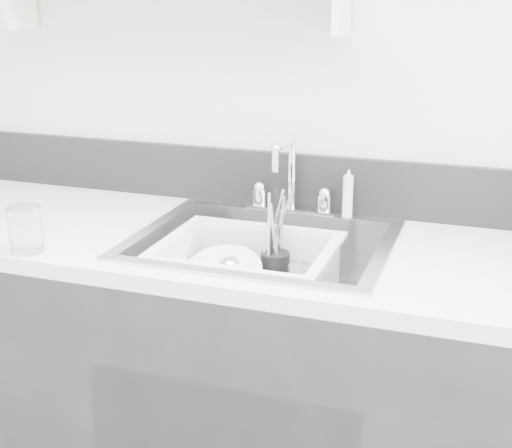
% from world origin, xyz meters
% --- Properties ---
extents(counter_run, '(3.20, 0.62, 0.92)m').
position_xyz_m(counter_run, '(0.00, 1.19, 0.46)').
color(counter_run, black).
rests_on(counter_run, ground).
extents(backsplash, '(3.20, 0.02, 0.16)m').
position_xyz_m(backsplash, '(0.00, 1.49, 1.00)').
color(backsplash, black).
rests_on(backsplash, counter_run).
extents(sink, '(0.64, 0.52, 0.20)m').
position_xyz_m(sink, '(0.00, 1.19, 0.83)').
color(sink, silver).
rests_on(sink, counter_run).
extents(faucet, '(0.26, 0.18, 0.23)m').
position_xyz_m(faucet, '(0.00, 1.44, 0.98)').
color(faucet, silver).
rests_on(faucet, counter_run).
extents(side_sprayer, '(0.03, 0.03, 0.14)m').
position_xyz_m(side_sprayer, '(0.16, 1.44, 0.99)').
color(side_sprayer, silver).
rests_on(side_sprayer, counter_run).
extents(wash_tub, '(0.54, 0.49, 0.17)m').
position_xyz_m(wash_tub, '(-0.03, 1.16, 0.84)').
color(wash_tub, silver).
rests_on(wash_tub, sink).
extents(plate_stack, '(0.26, 0.25, 0.10)m').
position_xyz_m(plate_stack, '(-0.10, 1.17, 0.79)').
color(plate_stack, white).
rests_on(plate_stack, wash_tub).
extents(utensil_cup, '(0.08, 0.08, 0.26)m').
position_xyz_m(utensil_cup, '(0.01, 1.26, 0.82)').
color(utensil_cup, black).
rests_on(utensil_cup, wash_tub).
extents(ladle, '(0.27, 0.23, 0.08)m').
position_xyz_m(ladle, '(-0.04, 1.17, 0.81)').
color(ladle, silver).
rests_on(ladle, wash_tub).
extents(tumbler_in_tub, '(0.08, 0.08, 0.09)m').
position_xyz_m(tumbler_in_tub, '(0.10, 1.21, 0.81)').
color(tumbler_in_tub, white).
rests_on(tumbler_in_tub, wash_tub).
extents(tumbler_counter, '(0.09, 0.09, 0.11)m').
position_xyz_m(tumbler_counter, '(-0.51, 0.93, 0.98)').
color(tumbler_counter, white).
rests_on(tumbler_counter, counter_run).
extents(bowl_small, '(0.10, 0.10, 0.03)m').
position_xyz_m(bowl_small, '(0.06, 1.14, 0.78)').
color(bowl_small, white).
rests_on(bowl_small, wash_tub).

